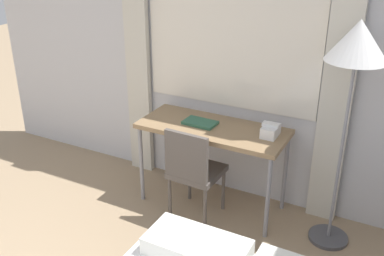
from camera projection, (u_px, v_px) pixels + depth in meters
name	position (u px, v px, depth m)	size (l,w,h in m)	color
wall_back_with_window	(216.00, 47.00, 3.87)	(5.00, 0.13, 2.70)	silver
desk	(213.00, 134.00, 3.80)	(1.26, 0.53, 0.77)	#937551
desk_chair	(193.00, 168.00, 3.70)	(0.41, 0.41, 0.84)	#59514C
standing_lamp	(356.00, 55.00, 3.00)	(0.42, 0.42, 1.76)	#4C4C51
telephone	(271.00, 130.00, 3.58)	(0.14, 0.18, 0.11)	white
book	(200.00, 123.00, 3.82)	(0.29, 0.18, 0.02)	#33664C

